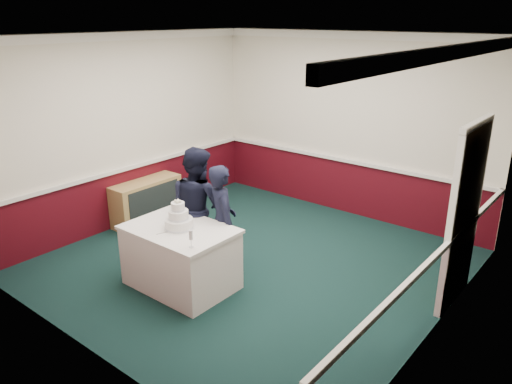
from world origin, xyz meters
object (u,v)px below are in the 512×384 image
Objects in this scene: cake_table at (181,257)px; champagne_flute at (191,236)px; sideboard at (147,201)px; person_man at (198,207)px; person_woman at (222,221)px; cake_knife at (165,232)px; wedding_cake at (179,220)px.

champagne_flute is (0.50, -0.28, 0.53)m from cake_table.
sideboard is at bearing 151.09° from champagne_flute.
person_man is 0.47m from person_woman.
person_man is 1.10× the size of person_woman.
person_woman is at bearing 90.66° from cake_knife.
cake_table is (1.97, -1.09, 0.05)m from sideboard.
sideboard is at bearing 151.17° from wedding_cake.
champagne_flute is 0.12× the size of person_man.
person_woman reaches higher than cake_table.
person_man reaches higher than sideboard.
sideboard is 3.30× the size of wedding_cake.
sideboard is 0.91× the size of cake_table.
wedding_cake is at bearing 101.63° from person_woman.
wedding_cake is 0.24× the size of person_woman.
cake_knife is (-0.03, -0.20, -0.11)m from wedding_cake.
person_man is at bearing 114.35° from wedding_cake.
wedding_cake is 0.57m from champagne_flute.
wedding_cake reaches higher than cake_table.
person_man is (-0.26, 0.58, 0.42)m from cake_table.
cake_knife is 0.81m from person_man.
cake_table reaches higher than sideboard.
person_woman reaches higher than champagne_flute.
person_woman reaches higher than sideboard.
wedding_cake is at bearing -28.83° from sideboard.
cake_table is 6.44× the size of champagne_flute.
sideboard is at bearing 18.22° from person_woman.
cake_knife is 1.07× the size of champagne_flute.
wedding_cake is 0.61m from person_woman.
wedding_cake reaches higher than sideboard.
person_man reaches higher than champagne_flute.
wedding_cake is (1.97, -1.09, 0.55)m from sideboard.
wedding_cake is 1.78× the size of champagne_flute.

